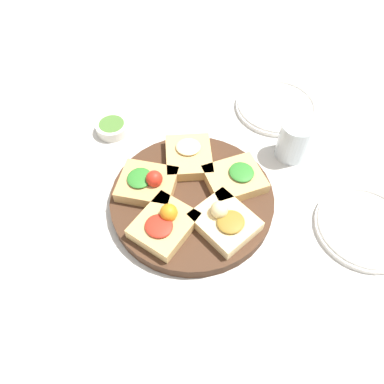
% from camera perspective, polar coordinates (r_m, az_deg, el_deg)
% --- Properties ---
extents(ground_plane, '(3.00, 3.00, 0.00)m').
position_cam_1_polar(ground_plane, '(0.74, 0.00, -1.69)').
color(ground_plane, beige).
extents(serving_board, '(0.31, 0.31, 0.03)m').
position_cam_1_polar(serving_board, '(0.73, 0.00, -1.13)').
color(serving_board, '#422819').
rests_on(serving_board, ground_plane).
extents(focaccia_slice_0, '(0.14, 0.13, 0.03)m').
position_cam_1_polar(focaccia_slice_0, '(0.76, -0.50, 5.50)').
color(focaccia_slice_0, tan).
rests_on(focaccia_slice_0, serving_board).
extents(focaccia_slice_1, '(0.14, 0.14, 0.05)m').
position_cam_1_polar(focaccia_slice_1, '(0.72, -6.80, 1.36)').
color(focaccia_slice_1, tan).
rests_on(focaccia_slice_1, serving_board).
extents(focaccia_slice_2, '(0.13, 0.13, 0.05)m').
position_cam_1_polar(focaccia_slice_2, '(0.67, -4.25, -4.86)').
color(focaccia_slice_2, tan).
rests_on(focaccia_slice_2, serving_board).
extents(focaccia_slice_3, '(0.12, 0.11, 0.05)m').
position_cam_1_polar(focaccia_slice_3, '(0.67, 4.98, -4.34)').
color(focaccia_slice_3, '#E5C689').
rests_on(focaccia_slice_3, serving_board).
extents(focaccia_slice_4, '(0.11, 0.12, 0.03)m').
position_cam_1_polar(focaccia_slice_4, '(0.73, 6.58, 2.05)').
color(focaccia_slice_4, tan).
rests_on(focaccia_slice_4, serving_board).
extents(plate_left, '(0.19, 0.19, 0.02)m').
position_cam_1_polar(plate_left, '(0.94, 12.79, 12.65)').
color(plate_left, white).
rests_on(plate_left, ground_plane).
extents(plate_right, '(0.18, 0.18, 0.02)m').
position_cam_1_polar(plate_right, '(0.77, 24.86, -4.82)').
color(plate_right, white).
rests_on(plate_right, ground_plane).
extents(water_glass, '(0.07, 0.07, 0.09)m').
position_cam_1_polar(water_glass, '(0.81, 15.47, 7.48)').
color(water_glass, silver).
rests_on(water_glass, ground_plane).
extents(napkin_stack, '(0.15, 0.13, 0.00)m').
position_cam_1_polar(napkin_stack, '(0.70, -22.86, -15.03)').
color(napkin_stack, white).
rests_on(napkin_stack, ground_plane).
extents(dipping_bowl, '(0.07, 0.07, 0.02)m').
position_cam_1_polar(dipping_bowl, '(0.87, -12.06, 9.63)').
color(dipping_bowl, silver).
rests_on(dipping_bowl, ground_plane).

